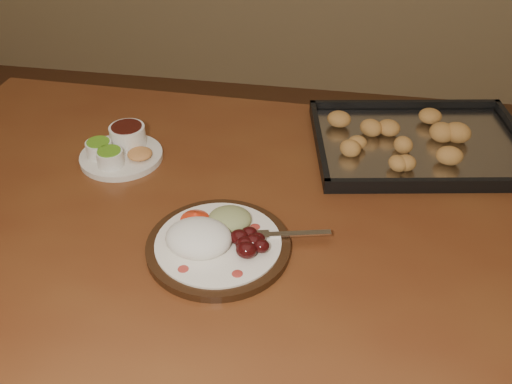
# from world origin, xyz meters

# --- Properties ---
(dining_table) EXTENTS (1.52, 0.93, 0.75)m
(dining_table) POSITION_xyz_m (0.12, -0.05, 0.65)
(dining_table) COLOR brown
(dining_table) RESTS_ON ground
(dinner_plate) EXTENTS (0.31, 0.25, 0.06)m
(dinner_plate) POSITION_xyz_m (0.08, -0.15, 0.77)
(dinner_plate) COLOR black
(dinner_plate) RESTS_ON dining_table
(condiment_saucer) EXTENTS (0.17, 0.17, 0.06)m
(condiment_saucer) POSITION_xyz_m (-0.18, 0.09, 0.77)
(condiment_saucer) COLOR white
(condiment_saucer) RESTS_ON dining_table
(baking_tray) EXTENTS (0.51, 0.41, 0.05)m
(baking_tray) POSITION_xyz_m (0.44, 0.24, 0.77)
(baking_tray) COLOR black
(baking_tray) RESTS_ON dining_table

